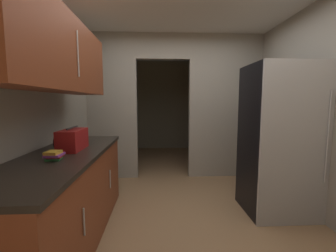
% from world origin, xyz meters
% --- Properties ---
extents(ground, '(20.00, 20.00, 0.00)m').
position_xyz_m(ground, '(0.00, 0.00, 0.00)').
color(ground, '#93704C').
extents(kitchen_overhead_slab, '(3.53, 7.35, 0.06)m').
position_xyz_m(kitchen_overhead_slab, '(0.00, 0.50, 2.60)').
color(kitchen_overhead_slab, silver).
extents(kitchen_partition, '(3.13, 0.12, 2.57)m').
position_xyz_m(kitchen_partition, '(0.07, 1.67, 1.36)').
color(kitchen_partition, '#9E998C').
rests_on(kitchen_partition, ground).
extents(adjoining_room_shell, '(3.13, 2.62, 2.57)m').
position_xyz_m(adjoining_room_shell, '(0.00, 3.45, 1.29)').
color(adjoining_room_shell, gray).
rests_on(adjoining_room_shell, ground).
extents(kitchen_flank_left, '(0.10, 4.17, 2.57)m').
position_xyz_m(kitchen_flank_left, '(-1.61, -0.41, 1.29)').
color(kitchen_flank_left, '#9E998C').
rests_on(kitchen_flank_left, ground).
extents(refrigerator, '(0.79, 0.71, 1.82)m').
position_xyz_m(refrigerator, '(1.17, 0.29, 0.91)').
color(refrigerator, black).
rests_on(refrigerator, ground).
extents(lower_cabinet_run, '(0.68, 2.13, 0.89)m').
position_xyz_m(lower_cabinet_run, '(-1.22, -0.22, 0.45)').
color(lower_cabinet_run, brown).
rests_on(lower_cabinet_run, ground).
extents(upper_cabinet_counterside, '(0.36, 1.92, 0.68)m').
position_xyz_m(upper_cabinet_counterside, '(-1.22, -0.22, 1.81)').
color(upper_cabinet_counterside, brown).
extents(boombox, '(0.21, 0.40, 0.24)m').
position_xyz_m(boombox, '(-1.20, -0.04, 1.00)').
color(boombox, maroon).
rests_on(boombox, lower_cabinet_run).
extents(book_stack, '(0.13, 0.15, 0.08)m').
position_xyz_m(book_stack, '(-1.20, -0.44, 0.93)').
color(book_stack, '#388C47').
rests_on(book_stack, lower_cabinet_run).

